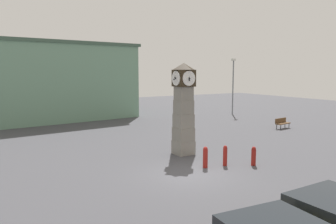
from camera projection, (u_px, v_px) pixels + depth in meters
ground_plane at (190, 174)px, 16.01m from camera, size 89.00×89.00×0.00m
clock_tower at (184, 109)px, 19.63m from camera, size 1.39×1.35×5.51m
bollard_near_tower at (254, 156)px, 17.49m from camera, size 0.25×0.25×1.02m
bollard_mid_row at (225, 155)px, 17.42m from camera, size 0.22×0.22×1.10m
bollard_far_row at (205, 157)px, 17.04m from camera, size 0.25×0.25×1.13m
car_by_building at (336, 219)px, 9.37m from camera, size 4.13×2.02×1.57m
bench at (282, 123)px, 28.81m from camera, size 1.66×0.73×0.90m
street_lamp_near_road at (233, 82)px, 37.94m from camera, size 0.50×0.24×6.45m
warehouse_blue_far at (46, 81)px, 34.37m from camera, size 18.51×11.11×7.94m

